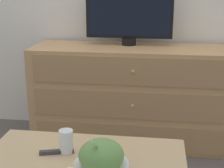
# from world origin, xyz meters

# --- Properties ---
(ground_plane) EXTENTS (12.00, 12.00, 0.00)m
(ground_plane) POSITION_xyz_m (0.00, 0.00, 0.00)
(ground_plane) COLOR #56514C
(dresser) EXTENTS (1.56, 0.48, 0.75)m
(dresser) POSITION_xyz_m (0.12, -0.26, 0.38)
(dresser) COLOR tan
(dresser) RESTS_ON ground_plane
(tv) EXTENTS (0.65, 0.11, 0.45)m
(tv) POSITION_xyz_m (0.06, -0.17, 0.99)
(tv) COLOR black
(tv) RESTS_ON dresser
(takeout_bowl) EXTENTS (0.24, 0.24, 0.16)m
(takeout_bowl) POSITION_xyz_m (0.06, -1.49, 0.50)
(takeout_bowl) COLOR silver
(takeout_bowl) RESTS_ON coffee_table
(drink_cup) EXTENTS (0.07, 0.07, 0.11)m
(drink_cup) POSITION_xyz_m (-0.12, -1.35, 0.50)
(drink_cup) COLOR beige
(drink_cup) RESTS_ON coffee_table
(remote_control) EXTENTS (0.16, 0.06, 0.02)m
(remote_control) POSITION_xyz_m (-0.17, -1.38, 0.46)
(remote_control) COLOR #38383D
(remote_control) RESTS_ON coffee_table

